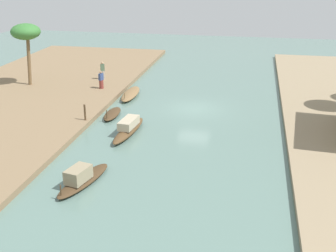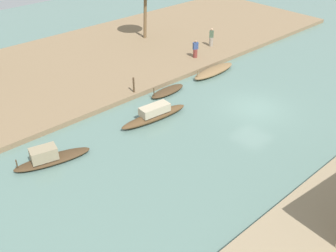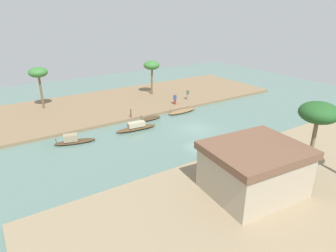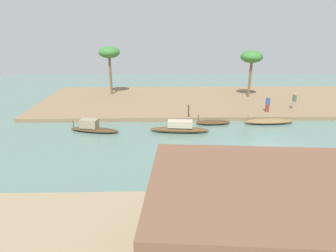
{
  "view_description": "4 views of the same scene",
  "coord_description": "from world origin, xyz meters",
  "px_view_note": "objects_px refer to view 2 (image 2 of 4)",
  "views": [
    {
      "loc": [
        33.59,
        4.53,
        11.34
      ],
      "look_at": [
        6.31,
        -0.94,
        0.77
      ],
      "focal_mm": 46.9,
      "sensor_mm": 36.0,
      "label": 1
    },
    {
      "loc": [
        21.17,
        13.93,
        13.97
      ],
      "look_at": [
        7.25,
        -1.34,
        0.97
      ],
      "focal_mm": 42.12,
      "sensor_mm": 36.0,
      "label": 2
    },
    {
      "loc": [
        21.16,
        26.35,
        13.93
      ],
      "look_at": [
        3.37,
        -1.09,
        0.81
      ],
      "focal_mm": 31.22,
      "sensor_mm": 36.0,
      "label": 3
    },
    {
      "loc": [
        7.99,
        21.89,
        8.93
      ],
      "look_at": [
        7.35,
        -3.86,
        0.56
      ],
      "focal_mm": 33.39,
      "sensor_mm": 36.0,
      "label": 4
    }
  ],
  "objects_px": {
    "sampan_foreground": "(50,157)",
    "sampan_open_hull": "(214,71)",
    "sampan_with_red_awning": "(168,91)",
    "person_by_mooring": "(195,50)",
    "sampan_with_tall_canopy": "(154,114)",
    "mooring_post": "(134,85)",
    "person_on_near_bank": "(211,39)"
  },
  "relations": [
    {
      "from": "sampan_foreground",
      "to": "sampan_open_hull",
      "type": "xyz_separation_m",
      "value": [
        -16.19,
        -1.91,
        -0.13
      ]
    },
    {
      "from": "person_by_mooring",
      "to": "sampan_with_red_awning",
      "type": "bearing_deg",
      "value": -134.45
    },
    {
      "from": "sampan_with_tall_canopy",
      "to": "sampan_with_red_awning",
      "type": "bearing_deg",
      "value": -140.12
    },
    {
      "from": "sampan_foreground",
      "to": "person_by_mooring",
      "type": "relative_size",
      "value": 2.86
    },
    {
      "from": "sampan_foreground",
      "to": "sampan_open_hull",
      "type": "relative_size",
      "value": 0.97
    },
    {
      "from": "sampan_open_hull",
      "to": "person_on_near_bank",
      "type": "distance_m",
      "value": 5.58
    },
    {
      "from": "sampan_with_red_awning",
      "to": "sampan_with_tall_canopy",
      "type": "bearing_deg",
      "value": 32.53
    },
    {
      "from": "sampan_with_tall_canopy",
      "to": "person_on_near_bank",
      "type": "bearing_deg",
      "value": -148.36
    },
    {
      "from": "sampan_with_red_awning",
      "to": "person_by_mooring",
      "type": "bearing_deg",
      "value": -155.94
    },
    {
      "from": "person_by_mooring",
      "to": "sampan_with_tall_canopy",
      "type": "bearing_deg",
      "value": -131.31
    },
    {
      "from": "sampan_open_hull",
      "to": "sampan_with_red_awning",
      "type": "bearing_deg",
      "value": -1.74
    },
    {
      "from": "sampan_with_tall_canopy",
      "to": "mooring_post",
      "type": "bearing_deg",
      "value": -101.51
    },
    {
      "from": "mooring_post",
      "to": "person_by_mooring",
      "type": "bearing_deg",
      "value": -168.56
    },
    {
      "from": "sampan_foreground",
      "to": "person_by_mooring",
      "type": "bearing_deg",
      "value": -150.82
    },
    {
      "from": "sampan_open_hull",
      "to": "mooring_post",
      "type": "relative_size",
      "value": 3.95
    },
    {
      "from": "sampan_with_tall_canopy",
      "to": "sampan_open_hull",
      "type": "height_order",
      "value": "sampan_with_tall_canopy"
    },
    {
      "from": "person_by_mooring",
      "to": "mooring_post",
      "type": "xyz_separation_m",
      "value": [
        8.28,
        1.68,
        -0.09
      ]
    },
    {
      "from": "sampan_with_tall_canopy",
      "to": "mooring_post",
      "type": "height_order",
      "value": "mooring_post"
    },
    {
      "from": "person_on_near_bank",
      "to": "sampan_with_tall_canopy",
      "type": "bearing_deg",
      "value": 87.26
    },
    {
      "from": "person_on_near_bank",
      "to": "person_by_mooring",
      "type": "height_order",
      "value": "person_on_near_bank"
    },
    {
      "from": "sampan_foreground",
      "to": "sampan_open_hull",
      "type": "distance_m",
      "value": 16.3
    },
    {
      "from": "sampan_foreground",
      "to": "person_on_near_bank",
      "type": "relative_size",
      "value": 2.63
    },
    {
      "from": "sampan_with_tall_canopy",
      "to": "person_by_mooring",
      "type": "height_order",
      "value": "person_by_mooring"
    },
    {
      "from": "sampan_with_tall_canopy",
      "to": "sampan_open_hull",
      "type": "xyz_separation_m",
      "value": [
        -8.59,
        -2.31,
        -0.16
      ]
    },
    {
      "from": "sampan_with_tall_canopy",
      "to": "person_by_mooring",
      "type": "xyz_separation_m",
      "value": [
        -9.35,
        -5.26,
        0.64
      ]
    },
    {
      "from": "sampan_with_tall_canopy",
      "to": "person_on_near_bank",
      "type": "distance_m",
      "value": 13.97
    },
    {
      "from": "sampan_open_hull",
      "to": "sampan_with_tall_canopy",
      "type": "bearing_deg",
      "value": 12.88
    },
    {
      "from": "sampan_foreground",
      "to": "sampan_open_hull",
      "type": "bearing_deg",
      "value": -160.1
    },
    {
      "from": "sampan_with_tall_canopy",
      "to": "sampan_open_hull",
      "type": "relative_size",
      "value": 1.11
    },
    {
      "from": "sampan_with_tall_canopy",
      "to": "mooring_post",
      "type": "xyz_separation_m",
      "value": [
        -1.08,
        -3.59,
        0.55
      ]
    },
    {
      "from": "sampan_open_hull",
      "to": "person_by_mooring",
      "type": "distance_m",
      "value": 3.15
    },
    {
      "from": "person_by_mooring",
      "to": "sampan_open_hull",
      "type": "bearing_deg",
      "value": -85.1
    }
  ]
}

